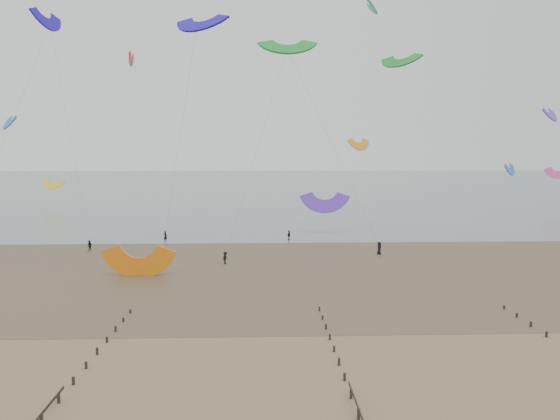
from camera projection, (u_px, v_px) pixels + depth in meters
The scene contains 6 objects.
ground at pixel (283, 360), 40.24m from camera, with size 500.00×500.00×0.00m, color brown.
sea_and_shore at pixel (243, 263), 74.26m from camera, with size 500.00×665.00×0.03m.
kitesurfer_lead at pixel (165, 236), 91.23m from camera, with size 0.67×0.44×1.84m, color black.
kitesurfers at pixel (366, 240), 87.86m from camera, with size 141.24×28.74×1.88m.
grounded_kite at pixel (139, 276), 66.94m from camera, with size 7.68×4.02×5.85m, color orange, non-canonical shape.
kites_airborne at pixel (221, 115), 120.86m from camera, with size 216.41×112.17×42.57m.
Camera 1 is at (-1.57, -38.72, 15.49)m, focal length 35.00 mm.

